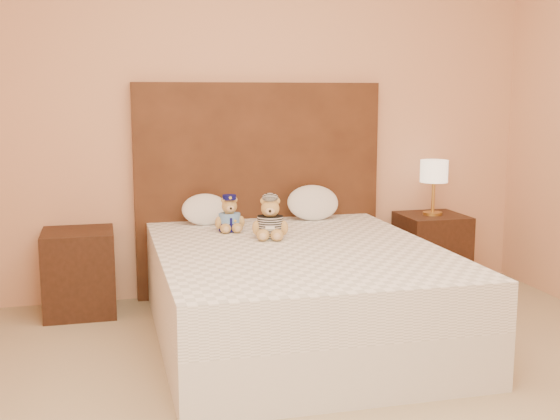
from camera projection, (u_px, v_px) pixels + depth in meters
The scene contains 10 objects.
room_walls at pixel (343, 7), 3.14m from camera, with size 4.04×4.52×2.72m.
bed at pixel (297, 292), 4.10m from camera, with size 1.60×2.00×0.55m.
headboard at pixel (259, 189), 4.99m from camera, with size 1.75×0.08×1.50m, color #532D18.
nightstand_left at pixel (79, 272), 4.56m from camera, with size 0.45×0.45×0.55m, color #381D12.
nightstand_right at pixel (431, 251), 5.17m from camera, with size 0.45×0.45×0.55m, color #381D12.
lamp at pixel (434, 174), 5.07m from camera, with size 0.20×0.20×0.40m.
teddy_police at pixel (229, 213), 4.49m from camera, with size 0.20×0.19×0.23m, color tan, non-canonical shape.
teddy_prisoner at pixel (270, 218), 4.26m from camera, with size 0.23×0.22×0.26m, color tan, non-canonical shape.
pillow_left at pixel (205, 208), 4.73m from camera, with size 0.32×0.21×0.22m, color white.
pillow_right at pixel (313, 201), 4.91m from camera, with size 0.37×0.24×0.26m, color white.
Camera 1 is at (-1.07, -2.62, 1.42)m, focal length 45.00 mm.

